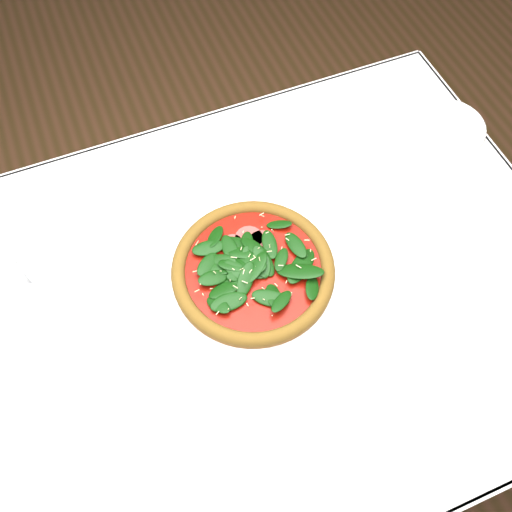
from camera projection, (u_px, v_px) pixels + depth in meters
name	position (u px, v px, depth m)	size (l,w,h in m)	color
ground	(235.00, 422.00, 1.56)	(6.00, 6.00, 0.00)	brown
dining_table	(223.00, 331.00, 1.00)	(1.21, 0.81, 0.75)	white
plate	(253.00, 274.00, 0.94)	(0.31, 0.31, 0.01)	white
pizza	(253.00, 268.00, 0.92)	(0.34, 0.34, 0.03)	brown
saucer_near	(436.00, 318.00, 0.90)	(0.14, 0.14, 0.01)	white
saucer_far	(448.00, 127.00, 1.10)	(0.14, 0.14, 0.01)	white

